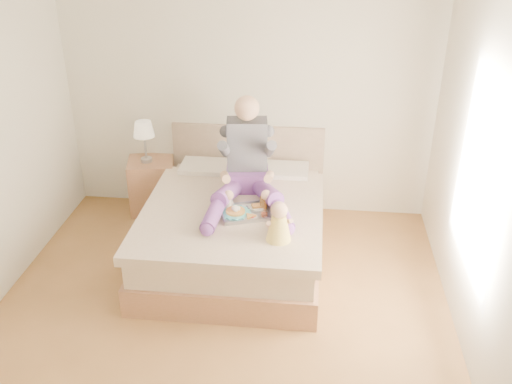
# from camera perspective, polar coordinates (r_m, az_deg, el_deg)

# --- Properties ---
(room) EXTENTS (4.02, 4.22, 2.71)m
(room) POSITION_cam_1_polar(r_m,az_deg,el_deg) (4.20, -3.29, 3.15)
(room) COLOR brown
(room) RESTS_ON ground
(bed) EXTENTS (1.70, 2.18, 1.00)m
(bed) POSITION_cam_1_polar(r_m,az_deg,el_deg) (5.71, -2.03, -3.34)
(bed) COLOR #8C5F41
(bed) RESTS_ON ground
(nightstand) EXTENTS (0.58, 0.54, 0.61)m
(nightstand) POSITION_cam_1_polar(r_m,az_deg,el_deg) (6.61, -10.30, 0.67)
(nightstand) COLOR #8C5F41
(nightstand) RESTS_ON ground
(lamp) EXTENTS (0.23, 0.23, 0.47)m
(lamp) POSITION_cam_1_polar(r_m,az_deg,el_deg) (6.34, -11.16, 5.97)
(lamp) COLOR #B7B9BE
(lamp) RESTS_ON nightstand
(adult) EXTENTS (0.83, 1.23, 0.99)m
(adult) POSITION_cam_1_polar(r_m,az_deg,el_deg) (5.53, -0.88, 2.44)
(adult) COLOR #653585
(adult) RESTS_ON bed
(tray) EXTENTS (0.55, 0.49, 0.13)m
(tray) POSITION_cam_1_polar(r_m,az_deg,el_deg) (5.30, -1.07, -1.88)
(tray) COLOR #B7B9BE
(tray) RESTS_ON bed
(baby) EXTENTS (0.26, 0.33, 0.36)m
(baby) POSITION_cam_1_polar(r_m,az_deg,el_deg) (4.86, 2.27, -3.24)
(baby) COLOR #F9D84E
(baby) RESTS_ON bed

